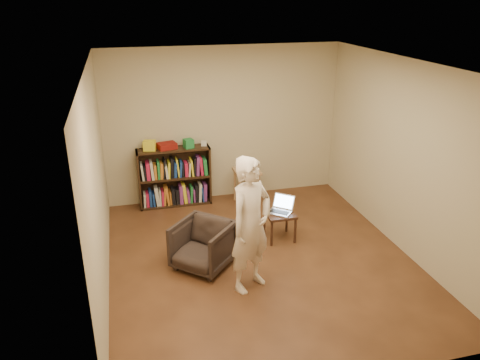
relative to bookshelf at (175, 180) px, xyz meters
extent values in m
plane|color=#432615|center=(0.89, -2.09, -0.44)|extent=(4.50, 4.50, 0.00)
plane|color=white|center=(0.89, -2.09, 2.16)|extent=(4.50, 4.50, 0.00)
plane|color=#C1B391|center=(0.89, 0.16, 0.86)|extent=(4.00, 0.00, 4.00)
plane|color=#C1B391|center=(-1.11, -2.09, 0.86)|extent=(0.00, 4.50, 4.50)
plane|color=#C1B391|center=(2.89, -2.09, 0.86)|extent=(0.00, 4.50, 4.50)
cube|color=black|center=(-0.59, -0.01, 0.06)|extent=(0.03, 0.30, 1.00)
cube|color=black|center=(0.58, -0.01, 0.06)|extent=(0.03, 0.30, 1.00)
cube|color=black|center=(0.00, 0.13, 0.06)|extent=(1.20, 0.02, 1.00)
cube|color=black|center=(0.00, -0.01, -0.42)|extent=(1.20, 0.30, 0.03)
cube|color=black|center=(0.00, -0.01, 0.06)|extent=(1.14, 0.30, 0.03)
cube|color=black|center=(0.00, -0.01, 0.55)|extent=(1.20, 0.30, 0.03)
cube|color=yellow|center=(-0.37, -0.01, 0.64)|extent=(0.22, 0.18, 0.16)
cube|color=maroon|center=(-0.09, 0.00, 0.61)|extent=(0.34, 0.28, 0.10)
cube|color=#217E3A|center=(0.26, -0.04, 0.63)|extent=(0.18, 0.18, 0.15)
cube|color=beige|center=(0.52, 0.02, 0.60)|extent=(0.11, 0.11, 0.07)
cube|color=#A27A4E|center=(1.18, -0.28, 0.15)|extent=(0.42, 0.42, 0.04)
cylinder|color=#A27A4E|center=(1.02, -0.44, -0.16)|extent=(0.04, 0.04, 0.57)
cylinder|color=#A27A4E|center=(1.35, -0.44, -0.16)|extent=(0.04, 0.04, 0.57)
cylinder|color=#A27A4E|center=(1.02, -0.11, -0.16)|extent=(0.04, 0.04, 0.57)
cylinder|color=#A27A4E|center=(1.35, -0.11, -0.16)|extent=(0.04, 0.04, 0.57)
imported|color=#2F231F|center=(0.11, -2.05, -0.12)|extent=(0.96, 0.96, 0.63)
cube|color=black|center=(1.33, -1.59, -0.04)|extent=(0.41, 0.41, 0.04)
cylinder|color=black|center=(1.15, -1.77, -0.25)|extent=(0.04, 0.04, 0.38)
cylinder|color=black|center=(1.50, -1.77, -0.25)|extent=(0.04, 0.04, 0.38)
cylinder|color=black|center=(1.15, -1.42, -0.25)|extent=(0.04, 0.04, 0.38)
cylinder|color=black|center=(1.50, -1.42, -0.25)|extent=(0.04, 0.04, 0.38)
cube|color=#AEAFB3|center=(1.32, -1.59, -0.01)|extent=(0.39, 0.38, 0.02)
cube|color=black|center=(1.32, -1.59, 0.00)|extent=(0.28, 0.27, 0.00)
cube|color=#AEAFB3|center=(1.42, -1.47, 0.10)|extent=(0.31, 0.29, 0.21)
cube|color=#A3C2E5|center=(1.42, -1.47, 0.10)|extent=(0.26, 0.25, 0.17)
imported|color=beige|center=(0.59, -2.63, 0.40)|extent=(0.74, 0.67, 1.69)
camera|label=1|loc=(-0.75, -7.33, 2.96)|focal=35.00mm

